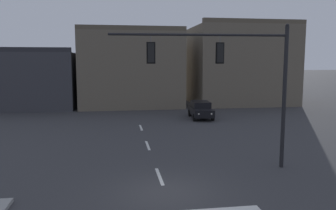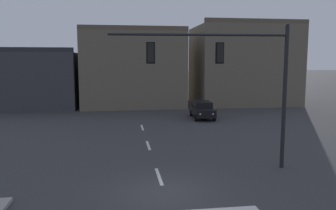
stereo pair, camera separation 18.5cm
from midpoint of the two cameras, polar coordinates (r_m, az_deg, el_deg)
ground_plane at (r=14.35m, az=-0.21°, el=-14.57°), size 400.00×400.00×0.00m
lane_centreline at (r=16.20m, az=-1.21°, el=-11.95°), size 0.16×26.40×0.01m
signal_mast_near_side at (r=16.83m, az=11.64°, el=5.73°), size 8.72×0.73×7.20m
car_lot_nearside at (r=32.31m, az=5.97°, el=-0.74°), size 2.15×4.55×1.61m
building_row at (r=42.68m, az=-4.11°, el=5.76°), size 38.51×12.08×10.24m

